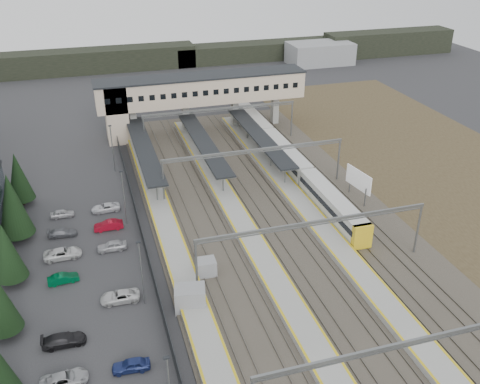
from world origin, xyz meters
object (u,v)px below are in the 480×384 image
object	(u,v)px
relay_cabin_near	(190,298)
footbridge	(188,93)
relay_cabin_far	(206,268)
train	(286,156)
billboard	(358,181)

from	to	relation	value
relay_cabin_near	footbridge	bearing A→B (deg)	78.12
relay_cabin_far	relay_cabin_near	bearing A→B (deg)	-119.40
relay_cabin_near	train	size ratio (longest dim) A/B	0.07
footbridge	train	xyz separation A→B (m)	(12.30, -20.60, -6.06)
relay_cabin_near	billboard	distance (m)	33.92
footbridge	train	distance (m)	24.75
relay_cabin_far	billboard	size ratio (longest dim) A/B	0.42
footbridge	billboard	size ratio (longest dim) A/B	7.06
footbridge	billboard	bearing A→B (deg)	-62.63
train	billboard	distance (m)	15.62
relay_cabin_near	footbridge	xyz separation A→B (m)	(11.00, 52.30, 6.56)
footbridge	relay_cabin_near	bearing A→B (deg)	-101.88
relay_cabin_near	billboard	world-z (taller)	billboard
relay_cabin_far	footbridge	world-z (taller)	footbridge
footbridge	billboard	world-z (taller)	footbridge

